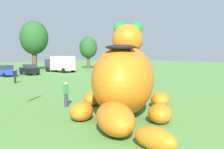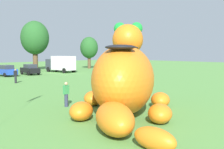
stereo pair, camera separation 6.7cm
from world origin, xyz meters
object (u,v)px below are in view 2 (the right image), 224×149
at_px(car_black, 30,69).
at_px(spectator_by_cars, 66,94).
at_px(giant_inflatable_creature, 124,78).
at_px(box_truck, 61,63).
at_px(spectator_near_inflatable, 16,76).
at_px(car_blue, 6,71).

relative_size(car_black, spectator_by_cars, 2.45).
relative_size(giant_inflatable_creature, box_truck, 1.57).
relative_size(giant_inflatable_creature, spectator_near_inflatable, 5.99).
bearing_deg(giant_inflatable_creature, car_blue, 79.76).
xyz_separation_m(giant_inflatable_creature, spectator_by_cars, (-1.39, 4.11, -1.31)).
bearing_deg(spectator_by_cars, giant_inflatable_creature, -71.35).
height_order(giant_inflatable_creature, car_blue, giant_inflatable_creature).
distance_m(giant_inflatable_creature, car_black, 30.87).
bearing_deg(giant_inflatable_creature, spectator_by_cars, 108.65).
xyz_separation_m(giant_inflatable_creature, car_black, (9.25, 29.43, -1.31)).
xyz_separation_m(car_black, box_truck, (6.61, 0.94, 0.74)).
height_order(car_blue, car_black, same).
bearing_deg(car_black, car_blue, 178.76).
distance_m(car_black, spectator_near_inflatable, 11.93).
bearing_deg(car_black, spectator_near_inflatable, -125.77).
height_order(car_blue, box_truck, box_truck).
bearing_deg(spectator_by_cars, box_truck, 56.71).
height_order(giant_inflatable_creature, spectator_by_cars, giant_inflatable_creature).
bearing_deg(spectator_near_inflatable, car_black, 54.23).
relative_size(car_blue, box_truck, 0.65).
relative_size(car_blue, car_black, 1.01).
bearing_deg(box_truck, car_black, -171.88).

